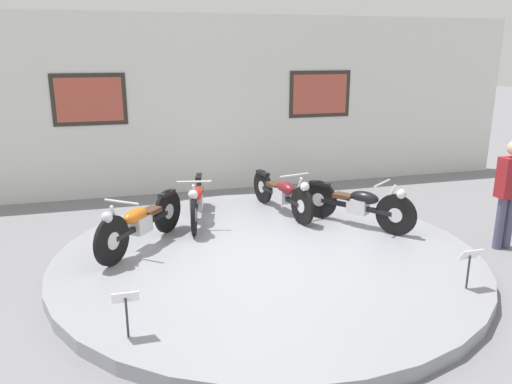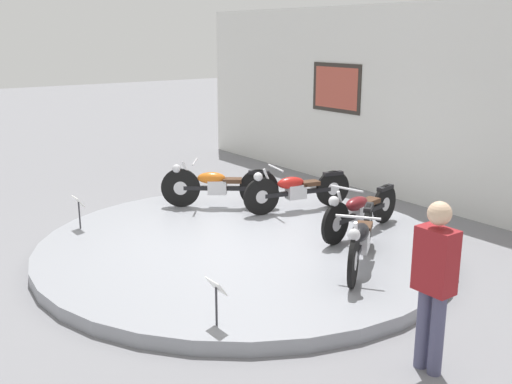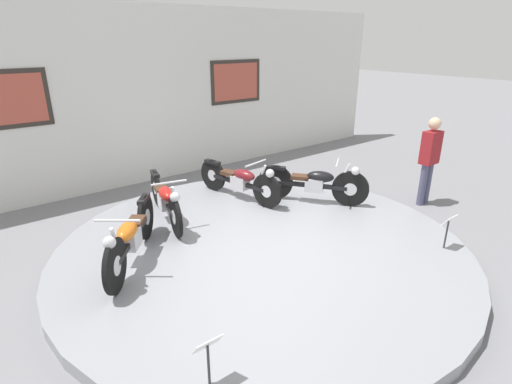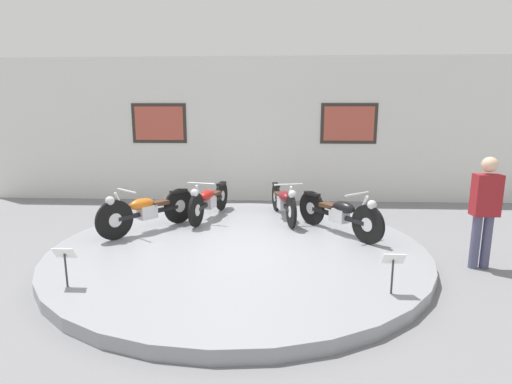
# 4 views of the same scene
# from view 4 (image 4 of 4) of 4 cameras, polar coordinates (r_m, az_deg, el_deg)

# --- Properties ---
(ground_plane) EXTENTS (60.00, 60.00, 0.00)m
(ground_plane) POSITION_cam_4_polar(r_m,az_deg,el_deg) (6.60, -2.42, -8.83)
(ground_plane) COLOR slate
(display_platform) EXTENTS (5.91, 5.91, 0.17)m
(display_platform) POSITION_cam_4_polar(r_m,az_deg,el_deg) (6.57, -2.43, -8.12)
(display_platform) COLOR gray
(display_platform) RESTS_ON ground_plane
(back_wall) EXTENTS (14.00, 0.22, 3.62)m
(back_wall) POSITION_cam_4_polar(r_m,az_deg,el_deg) (10.32, -0.41, 8.79)
(back_wall) COLOR silver
(back_wall) RESTS_ON ground_plane
(motorcycle_orange) EXTENTS (1.29, 1.63, 0.81)m
(motorcycle_orange) POSITION_cam_4_polar(r_m,az_deg,el_deg) (7.37, -15.29, -2.43)
(motorcycle_orange) COLOR black
(motorcycle_orange) RESTS_ON display_platform
(motorcycle_red) EXTENTS (0.60, 1.94, 0.79)m
(motorcycle_red) POSITION_cam_4_polar(r_m,az_deg,el_deg) (8.05, -6.72, -1.08)
(motorcycle_red) COLOR black
(motorcycle_red) RESTS_ON display_platform
(motorcycle_maroon) EXTENTS (0.59, 1.93, 0.78)m
(motorcycle_maroon) POSITION_cam_4_polar(r_m,az_deg,el_deg) (7.94, 3.95, -1.23)
(motorcycle_maroon) COLOR black
(motorcycle_maroon) RESTS_ON display_platform
(motorcycle_black) EXTENTS (1.24, 1.63, 0.80)m
(motorcycle_black) POSITION_cam_4_polar(r_m,az_deg,el_deg) (7.10, 11.82, -2.88)
(motorcycle_black) COLOR black
(motorcycle_black) RESTS_ON display_platform
(info_placard_front_left) EXTENTS (0.26, 0.11, 0.51)m
(info_placard_front_left) POSITION_cam_4_polar(r_m,az_deg,el_deg) (5.41, -25.64, -8.53)
(info_placard_front_left) COLOR #333338
(info_placard_front_left) RESTS_ON display_platform
(info_placard_front_centre) EXTENTS (0.26, 0.11, 0.51)m
(info_placard_front_centre) POSITION_cam_4_polar(r_m,az_deg,el_deg) (4.98, 18.99, -9.73)
(info_placard_front_centre) COLOR #333338
(info_placard_front_centre) RESTS_ON display_platform
(visitor_standing) EXTENTS (0.36, 0.22, 1.66)m
(visitor_standing) POSITION_cam_4_polar(r_m,az_deg,el_deg) (6.64, 29.89, -1.82)
(visitor_standing) COLOR #4C4C6B
(visitor_standing) RESTS_ON ground_plane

